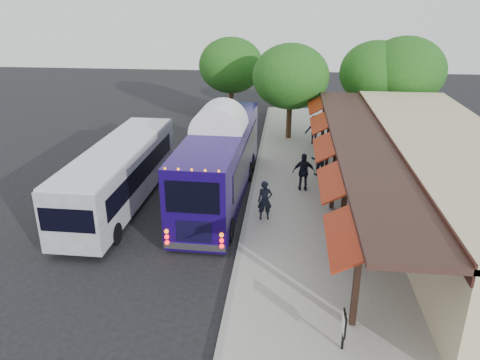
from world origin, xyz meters
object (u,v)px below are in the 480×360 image
at_px(ped_c, 304,172).
at_px(ped_d, 314,130).
at_px(coach_bus, 220,158).
at_px(sign_board, 344,325).
at_px(ped_a, 265,201).
at_px(city_bus, 120,173).
at_px(ped_b, 319,159).

height_order(ped_c, ped_d, ped_c).
bearing_deg(coach_bus, sign_board, -63.13).
bearing_deg(ped_a, ped_d, 67.35).
height_order(city_bus, ped_a, city_bus).
bearing_deg(ped_a, ped_c, 53.39).
xyz_separation_m(city_bus, sign_board, (9.29, -8.92, -0.62)).
relative_size(ped_a, ped_d, 0.94).
bearing_deg(ped_d, city_bus, 52.45).
distance_m(ped_b, ped_d, 5.68).
bearing_deg(city_bus, ped_d, 48.12).
bearing_deg(ped_c, city_bus, 12.02).
height_order(ped_a, ped_d, ped_d).
bearing_deg(city_bus, ped_a, -9.17).
distance_m(coach_bus, ped_c, 4.18).
relative_size(city_bus, sign_board, 9.04).
bearing_deg(sign_board, ped_b, 89.19).
relative_size(coach_bus, ped_a, 6.71).
distance_m(city_bus, ped_b, 10.30).
height_order(city_bus, ped_b, city_bus).
bearing_deg(ped_d, ped_b, 95.12).
distance_m(city_bus, ped_c, 8.75).
xyz_separation_m(ped_b, ped_d, (0.00, 5.68, 0.05)).
xyz_separation_m(city_bus, ped_c, (8.45, 2.21, -0.47)).
xyz_separation_m(coach_bus, sign_board, (4.85, -10.28, -1.03)).
height_order(ped_a, ped_c, ped_c).
bearing_deg(sign_board, ped_d, 89.20).
height_order(ped_a, ped_b, ped_b).
bearing_deg(ped_b, ped_c, 62.27).
xyz_separation_m(ped_b, sign_board, (-0.00, -13.32, -0.08)).
distance_m(ped_b, ped_c, 2.35).
bearing_deg(ped_d, coach_bus, 66.05).
bearing_deg(ped_a, sign_board, -81.56).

